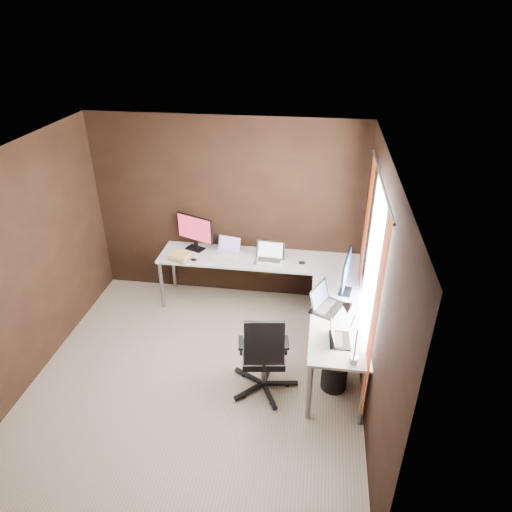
{
  "coord_description": "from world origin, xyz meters",
  "views": [
    {
      "loc": [
        1.19,
        -3.69,
        3.69
      ],
      "look_at": [
        0.52,
        0.95,
        1.07
      ],
      "focal_mm": 32.0,
      "sensor_mm": 36.0,
      "label": 1
    }
  ],
  "objects": [
    {
      "name": "monitor_left",
      "position": [
        -0.41,
        1.64,
        1.0
      ],
      "size": [
        0.53,
        0.26,
        0.49
      ],
      "rotation": [
        0.0,
        0.0,
        -0.39
      ],
      "color": "black",
      "rests_on": "desk"
    },
    {
      "name": "book_stack",
      "position": [
        -0.55,
        1.32,
        0.77
      ],
      "size": [
        0.32,
        0.29,
        0.08
      ],
      "rotation": [
        0.0,
        0.0,
        -0.27
      ],
      "color": "#9F8956",
      "rests_on": "desk"
    },
    {
      "name": "laptop_white",
      "position": [
        0.05,
        1.58,
        0.78
      ],
      "size": [
        0.35,
        0.28,
        0.21
      ],
      "rotation": [
        0.0,
        0.0,
        -0.2
      ],
      "color": "white",
      "rests_on": "desk"
    },
    {
      "name": "monitor_right",
      "position": [
        1.56,
        0.85,
        0.99
      ],
      "size": [
        0.17,
        0.56,
        0.46
      ],
      "rotation": [
        0.0,
        0.0,
        1.4
      ],
      "color": "black",
      "rests_on": "desk"
    },
    {
      "name": "mouse_corner",
      "position": [
        1.05,
        1.42,
        0.75
      ],
      "size": [
        0.1,
        0.08,
        0.04
      ],
      "primitive_type": "ellipsoid",
      "rotation": [
        0.0,
        0.0,
        -0.23
      ],
      "color": "black",
      "rests_on": "desk"
    },
    {
      "name": "office_chair",
      "position": [
        0.75,
        -0.08,
        0.3
      ],
      "size": [
        0.57,
        0.58,
        1.01
      ],
      "rotation": [
        0.0,
        0.0,
        0.15
      ],
      "color": "black",
      "rests_on": "ground"
    },
    {
      "name": "laptop_black_big",
      "position": [
        1.34,
        0.51,
        0.79
      ],
      "size": [
        0.41,
        0.47,
        0.26
      ],
      "rotation": [
        0.0,
        0.0,
        1.14
      ],
      "color": "black",
      "rests_on": "desk"
    },
    {
      "name": "mouse_left",
      "position": [
        -0.35,
        1.3,
        0.75
      ],
      "size": [
        0.09,
        0.06,
        0.03
      ],
      "primitive_type": "ellipsoid",
      "rotation": [
        0.0,
        0.0,
        -0.08
      ],
      "color": "black",
      "rests_on": "desk"
    },
    {
      "name": "laptop_black_small",
      "position": [
        1.48,
        -0.05,
        0.77
      ],
      "size": [
        0.22,
        0.3,
        0.2
      ],
      "rotation": [
        0.0,
        0.0,
        1.61
      ],
      "color": "black",
      "rests_on": "desk"
    },
    {
      "name": "wastebasket",
      "position": [
        1.5,
        0.06,
        0.16
      ],
      "size": [
        0.34,
        0.34,
        0.32
      ],
      "primitive_type": "cylinder",
      "rotation": [
        0.0,
        0.0,
        0.27
      ],
      "color": "black",
      "rests_on": "ground"
    },
    {
      "name": "room",
      "position": [
        0.34,
        0.07,
        1.28
      ],
      "size": [
        3.6,
        3.6,
        2.5
      ],
      "color": "tan",
      "rests_on": "ground"
    },
    {
      "name": "drawer_pedestal",
      "position": [
        1.43,
        1.15,
        0.3
      ],
      "size": [
        0.42,
        0.5,
        0.6
      ],
      "primitive_type": "cube",
      "color": "white",
      "rests_on": "ground"
    },
    {
      "name": "desk_lamp",
      "position": [
        1.56,
        -0.29,
        1.11
      ],
      "size": [
        0.19,
        0.22,
        0.6
      ],
      "rotation": [
        0.0,
        0.0,
        0.25
      ],
      "color": "slate",
      "rests_on": "desk"
    },
    {
      "name": "laptop_silver",
      "position": [
        0.62,
        1.45,
        0.78
      ],
      "size": [
        0.38,
        0.28,
        0.24
      ],
      "rotation": [
        0.0,
        0.0,
        -0.06
      ],
      "color": "silver",
      "rests_on": "desk"
    },
    {
      "name": "desk",
      "position": [
        0.84,
        1.04,
        0.68
      ],
      "size": [
        2.65,
        2.25,
        0.73
      ],
      "color": "white",
      "rests_on": "ground"
    }
  ]
}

